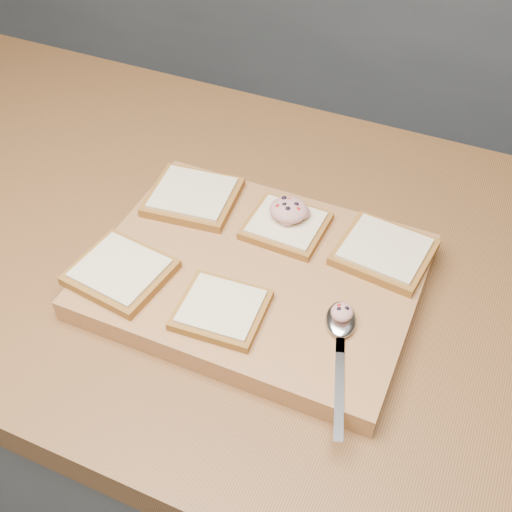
{
  "coord_description": "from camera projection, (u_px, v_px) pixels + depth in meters",
  "views": [
    {
      "loc": [
        0.13,
        -0.63,
        1.59
      ],
      "look_at": [
        -0.12,
        -0.07,
        0.96
      ],
      "focal_mm": 45.0,
      "sensor_mm": 36.0,
      "label": 1
    }
  ],
  "objects": [
    {
      "name": "island_counter",
      "position": [
        325.0,
        432.0,
        1.25
      ],
      "size": [
        2.0,
        0.8,
        0.9
      ],
      "color": "slate",
      "rests_on": "ground"
    },
    {
      "name": "back_counter",
      "position": [
        467.0,
        77.0,
        2.16
      ],
      "size": [
        3.6,
        0.62,
        0.94
      ],
      "color": "slate",
      "rests_on": "ground"
    },
    {
      "name": "cutting_board",
      "position": [
        256.0,
        276.0,
        0.91
      ],
      "size": [
        0.45,
        0.34,
        0.04
      ],
      "primitive_type": "cube",
      "color": "#AA7349",
      "rests_on": "island_counter"
    },
    {
      "name": "bread_far_left",
      "position": [
        193.0,
        196.0,
        0.99
      ],
      "size": [
        0.14,
        0.13,
        0.02
      ],
      "color": "#915D25",
      "rests_on": "cutting_board"
    },
    {
      "name": "bread_far_center",
      "position": [
        286.0,
        225.0,
        0.95
      ],
      "size": [
        0.12,
        0.11,
        0.02
      ],
      "color": "#915D25",
      "rests_on": "cutting_board"
    },
    {
      "name": "bread_far_right",
      "position": [
        384.0,
        251.0,
        0.91
      ],
      "size": [
        0.14,
        0.13,
        0.02
      ],
      "color": "#915D25",
      "rests_on": "cutting_board"
    },
    {
      "name": "bread_near_left",
      "position": [
        121.0,
        272.0,
        0.88
      ],
      "size": [
        0.14,
        0.13,
        0.02
      ],
      "color": "#915D25",
      "rests_on": "cutting_board"
    },
    {
      "name": "bread_near_center",
      "position": [
        221.0,
        309.0,
        0.84
      ],
      "size": [
        0.12,
        0.11,
        0.02
      ],
      "color": "#915D25",
      "rests_on": "cutting_board"
    },
    {
      "name": "tuna_salad_dollop",
      "position": [
        289.0,
        210.0,
        0.94
      ],
      "size": [
        0.06,
        0.05,
        0.03
      ],
      "color": "tan",
      "rests_on": "bread_far_center"
    },
    {
      "name": "spoon",
      "position": [
        341.0,
        329.0,
        0.82
      ],
      "size": [
        0.09,
        0.2,
        0.01
      ],
      "color": "silver",
      "rests_on": "cutting_board"
    },
    {
      "name": "spoon_salad",
      "position": [
        342.0,
        312.0,
        0.82
      ],
      "size": [
        0.03,
        0.03,
        0.02
      ],
      "color": "tan",
      "rests_on": "spoon"
    }
  ]
}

